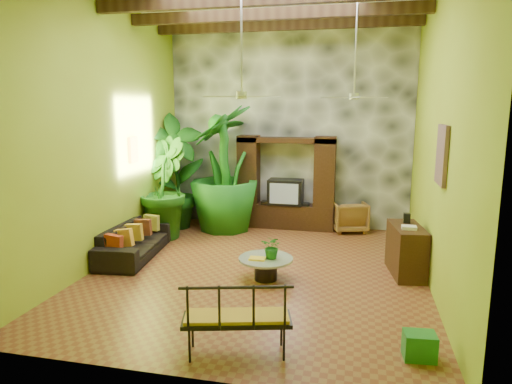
% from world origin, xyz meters
% --- Properties ---
extents(ground, '(7.00, 7.00, 0.00)m').
position_xyz_m(ground, '(0.00, 0.00, 0.00)').
color(ground, brown).
rests_on(ground, ground).
extents(back_wall, '(6.00, 0.02, 5.00)m').
position_xyz_m(back_wall, '(0.00, 3.50, 2.50)').
color(back_wall, '#96A525').
rests_on(back_wall, ground).
extents(left_wall, '(0.02, 7.00, 5.00)m').
position_xyz_m(left_wall, '(-3.00, 0.00, 2.50)').
color(left_wall, '#96A525').
rests_on(left_wall, ground).
extents(right_wall, '(0.02, 7.00, 5.00)m').
position_xyz_m(right_wall, '(3.00, 0.00, 2.50)').
color(right_wall, '#96A525').
rests_on(right_wall, ground).
extents(stone_accent_wall, '(5.98, 0.10, 4.98)m').
position_xyz_m(stone_accent_wall, '(0.00, 3.44, 2.50)').
color(stone_accent_wall, '#37393E').
rests_on(stone_accent_wall, ground).
extents(entertainment_center, '(2.40, 0.55, 2.30)m').
position_xyz_m(entertainment_center, '(0.00, 3.14, 0.97)').
color(entertainment_center, black).
rests_on(entertainment_center, ground).
extents(ceiling_fan_front, '(1.28, 1.28, 1.86)m').
position_xyz_m(ceiling_fan_front, '(-0.20, -0.40, 3.40)').
color(ceiling_fan_front, silver).
rests_on(ceiling_fan_front, ceiling).
extents(ceiling_fan_back, '(1.28, 1.28, 1.86)m').
position_xyz_m(ceiling_fan_back, '(1.60, 1.20, 3.40)').
color(ceiling_fan_back, silver).
rests_on(ceiling_fan_back, ceiling).
extents(wall_art_mask, '(0.06, 0.32, 0.55)m').
position_xyz_m(wall_art_mask, '(-2.96, 1.00, 2.10)').
color(wall_art_mask, yellow).
rests_on(wall_art_mask, left_wall).
extents(wall_art_painting, '(0.06, 0.70, 0.90)m').
position_xyz_m(wall_art_painting, '(2.96, -0.60, 2.30)').
color(wall_art_painting, navy).
rests_on(wall_art_painting, right_wall).
extents(sofa, '(1.10, 2.31, 0.65)m').
position_xyz_m(sofa, '(-2.65, 0.27, 0.33)').
color(sofa, black).
rests_on(sofa, ground).
extents(wicker_armchair, '(0.98, 1.00, 0.74)m').
position_xyz_m(wicker_armchair, '(1.56, 3.15, 0.37)').
color(wicker_armchair, olive).
rests_on(wicker_armchair, ground).
extents(tall_plant_a, '(1.81, 1.74, 2.86)m').
position_xyz_m(tall_plant_a, '(-2.65, 2.50, 1.43)').
color(tall_plant_a, '#175516').
rests_on(tall_plant_a, ground).
extents(tall_plant_b, '(1.53, 1.63, 2.33)m').
position_xyz_m(tall_plant_b, '(-2.65, 1.70, 1.17)').
color(tall_plant_b, '#1E5D18').
rests_on(tall_plant_b, ground).
extents(tall_plant_c, '(1.82, 1.82, 3.04)m').
position_xyz_m(tall_plant_c, '(-1.43, 2.63, 1.52)').
color(tall_plant_c, '#1C6B1C').
rests_on(tall_plant_c, ground).
extents(coffee_table, '(0.95, 0.95, 0.40)m').
position_xyz_m(coffee_table, '(0.22, -0.39, 0.26)').
color(coffee_table, black).
rests_on(coffee_table, ground).
extents(centerpiece_plant, '(0.43, 0.40, 0.41)m').
position_xyz_m(centerpiece_plant, '(0.34, -0.40, 0.61)').
color(centerpiece_plant, '#1B671B').
rests_on(centerpiece_plant, coffee_table).
extents(yellow_tray, '(0.28, 0.21, 0.03)m').
position_xyz_m(yellow_tray, '(0.09, -0.51, 0.41)').
color(yellow_tray, yellow).
rests_on(yellow_tray, coffee_table).
extents(iron_bench, '(1.40, 0.81, 0.57)m').
position_xyz_m(iron_bench, '(0.37, -2.95, 0.55)').
color(iron_bench, black).
rests_on(iron_bench, ground).
extents(side_console, '(0.67, 1.19, 0.90)m').
position_xyz_m(side_console, '(2.65, 0.43, 0.45)').
color(side_console, '#381A11').
rests_on(side_console, ground).
extents(green_bin, '(0.40, 0.32, 0.33)m').
position_xyz_m(green_bin, '(2.56, -2.49, 0.17)').
color(green_bin, '#207A2D').
rests_on(green_bin, ground).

